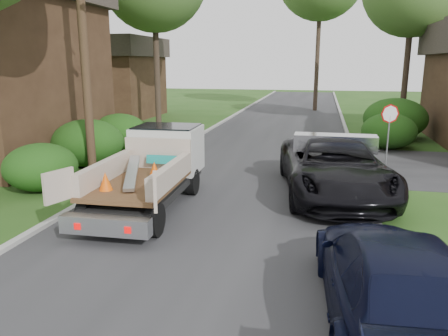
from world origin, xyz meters
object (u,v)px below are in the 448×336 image
utility_pole (83,28)px  house_left_far (107,76)px  flatbed_truck (157,163)px  navy_suv (394,279)px  stop_sign (389,122)px  black_pickup (334,167)px

utility_pole → house_left_far: 18.93m
flatbed_truck → navy_suv: size_ratio=1.07×
stop_sign → navy_suv: (-1.40, -11.50, -1.01)m
utility_pole → flatbed_truck: utility_pole is taller
house_left_far → black_pickup: size_ratio=1.17×
stop_sign → house_left_far: (-18.70, 13.00, 1.27)m
stop_sign → house_left_far: bearing=145.2°
house_left_far → flatbed_truck: bearing=-59.4°
stop_sign → utility_pole: bearing=-159.4°
stop_sign → flatbed_truck: stop_sign is taller
flatbed_truck → navy_suv: (5.91, -5.26, -0.39)m
utility_pole → black_pickup: 9.54m
navy_suv → house_left_far: bearing=-58.9°
black_pickup → navy_suv: black_pickup is taller
flatbed_truck → stop_sign: bearing=38.8°
black_pickup → navy_suv: size_ratio=1.22×
stop_sign → flatbed_truck: size_ratio=0.44×
stop_sign → navy_suv: bearing=-96.9°
stop_sign → black_pickup: bearing=-115.6°
house_left_far → black_pickup: (16.54, -17.50, -2.15)m
stop_sign → navy_suv: 11.63m
house_left_far → black_pickup: bearing=-46.6°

